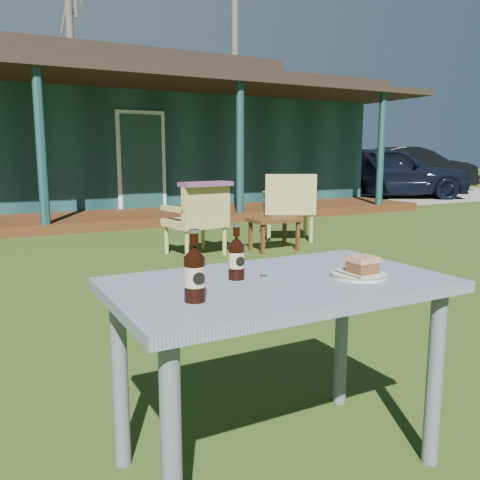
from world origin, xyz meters
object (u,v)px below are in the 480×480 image
cake_slice (363,264)px  side_table (274,223)px  car_near (388,172)px  armchair_right (289,203)px  cafe_table (279,307)px  car_far (409,169)px  cola_bottle_far (195,273)px  cola_bottle_near (236,257)px  armchair_left (199,216)px  plate (359,274)px

cake_slice → side_table: (2.02, 3.86, -0.42)m
car_near → armchair_right: bearing=156.1°
cafe_table → car_far: bearing=42.2°
cola_bottle_far → side_table: (2.70, 3.87, -0.47)m
cola_bottle_near → side_table: cola_bottle_near is taller
car_near → car_far: (2.90, 1.99, 0.00)m
cola_bottle_near → armchair_left: bearing=68.5°
car_far → cafe_table: bearing=148.6°
plate → cake_slice: 0.04m
cake_slice → cola_bottle_far: size_ratio=0.41×
armchair_right → side_table: (-0.58, -0.56, -0.17)m
car_far → armchair_left: (-10.78, -7.11, -0.26)m
car_near → armchair_left: size_ratio=5.15×
cola_bottle_far → side_table: size_ratio=0.37×
armchair_left → armchair_right: armchair_right is taller
cake_slice → armchair_left: bearing=75.0°
cafe_table → armchair_left: armchair_left is taller
car_near → cafe_table: (-9.25, -9.01, -0.10)m
car_far → cafe_table: car_far is taller
car_near → plate: car_near is taller
cola_bottle_far → car_near: bearing=43.5°
car_far → cola_bottle_near: car_far is taller
car_near → plate: size_ratio=20.72×
cola_bottle_near → side_table: bearing=56.3°
armchair_left → side_table: 0.97m
side_table → car_far: bearing=36.4°
cafe_table → cola_bottle_near: size_ratio=5.99×
cola_bottle_near → armchair_left: size_ratio=0.24×
car_far → armchair_right: 11.41m
cake_slice → cola_bottle_far: bearing=-179.1°
cafe_table → cola_bottle_near: cola_bottle_near is taller
cake_slice → cola_bottle_near: size_ratio=0.46×
car_far → cola_bottle_near: bearing=148.1°
cola_bottle_far → armchair_left: size_ratio=0.27×
car_near → cake_slice: size_ratio=45.94×
car_near → cola_bottle_far: (-9.62, -9.12, 0.09)m
plate → cake_slice: (0.01, -0.00, 0.04)m
car_far → cola_bottle_far: 16.74m
cola_bottle_far → armchair_right: cola_bottle_far is taller
plate → cola_bottle_far: size_ratio=0.92×
cafe_table → cola_bottle_near: (-0.13, 0.08, 0.18)m
cafe_table → armchair_right: 5.20m
side_table → cafe_table: bearing=-121.7°
car_far → cake_slice: (-11.85, -11.10, 0.05)m
side_table → cola_bottle_far: bearing=-124.9°
car_far → cola_bottle_near: (-12.28, -10.92, 0.08)m
car_far → cola_bottle_near: size_ratio=21.81×
cafe_table → armchair_left: 4.13m
car_far → side_table: size_ratio=7.28×
car_near → cola_bottle_near: 12.95m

